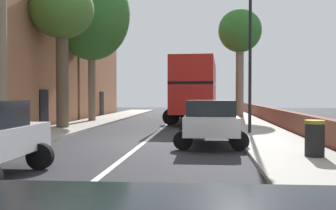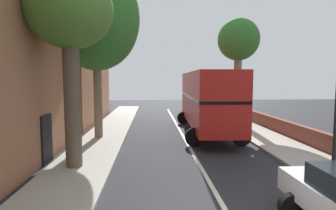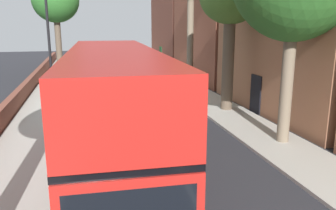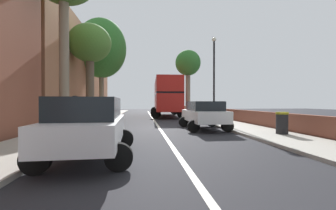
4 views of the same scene
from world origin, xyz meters
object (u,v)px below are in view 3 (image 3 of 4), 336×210
object	(u,v)px
parked_car_white_left_0	(144,69)
parked_car_red_right_1	(84,56)
double_decker_bus	(114,105)
litter_bin_right	(47,82)
parked_car_white_right_3	(86,83)
street_tree_right_1	(55,1)
parked_car_white_right_2	(85,60)
lamppost_right	(49,43)

from	to	relation	value
parked_car_white_left_0	parked_car_red_right_1	xyz separation A→B (m)	(5.00, -13.61, 0.02)
double_decker_bus	litter_bin_right	distance (m)	16.38
parked_car_white_left_0	parked_car_white_right_3	world-z (taller)	parked_car_white_left_0
litter_bin_right	parked_car_white_right_3	bearing A→B (deg)	132.09
parked_car_white_right_3	street_tree_right_1	world-z (taller)	street_tree_right_1
parked_car_white_left_0	parked_car_white_right_2	xyz separation A→B (m)	(5.00, -8.32, 0.00)
parked_car_white_left_0	parked_car_white_right_2	distance (m)	9.70
parked_car_white_right_2	street_tree_right_1	xyz separation A→B (m)	(2.27, 4.10, 5.85)
parked_car_red_right_1	lamppost_right	bearing A→B (deg)	85.66
parked_car_white_right_2	lamppost_right	size ratio (longest dim) A/B	0.73
lamppost_right	litter_bin_right	xyz separation A→B (m)	(1.00, -6.80, -3.18)
lamppost_right	parked_car_white_right_2	bearing A→B (deg)	-95.58
parked_car_white_left_0	lamppost_right	bearing A→B (deg)	56.01
parked_car_white_right_2	litter_bin_right	xyz separation A→B (m)	(2.80, 11.60, -0.33)
double_decker_bus	parked_car_white_left_0	xyz separation A→B (m)	(-4.20, -19.17, -1.40)
double_decker_bus	street_tree_right_1	distance (m)	24.00
parked_car_white_right_3	lamppost_right	distance (m)	5.02
parked_car_white_right_3	litter_bin_right	xyz separation A→B (m)	(2.80, -3.10, -0.30)
parked_car_red_right_1	lamppost_right	distance (m)	23.93
parked_car_red_right_1	lamppost_right	size ratio (longest dim) A/B	0.70
parked_car_white_right_2	parked_car_white_right_3	bearing A→B (deg)	90.01
parked_car_white_left_0	parked_car_white_right_3	distance (m)	8.11
parked_car_red_right_1	street_tree_right_1	world-z (taller)	street_tree_right_1
parked_car_red_right_1	double_decker_bus	bearing A→B (deg)	91.40
parked_car_white_right_2	lamppost_right	xyz separation A→B (m)	(1.80, 18.40, 2.85)
parked_car_white_left_0	street_tree_right_1	world-z (taller)	street_tree_right_1
double_decker_bus	parked_car_white_right_2	xyz separation A→B (m)	(0.80, -27.49, -1.40)
litter_bin_right	lamppost_right	bearing A→B (deg)	98.37
double_decker_bus	parked_car_white_left_0	distance (m)	19.67
parked_car_red_right_1	litter_bin_right	bearing A→B (deg)	80.60
parked_car_red_right_1	parked_car_white_right_3	world-z (taller)	parked_car_red_right_1
street_tree_right_1	parked_car_white_left_0	bearing A→B (deg)	149.88
parked_car_white_left_0	parked_car_red_right_1	distance (m)	14.50
parked_car_white_right_2	lamppost_right	distance (m)	18.71
parked_car_white_right_3	litter_bin_right	bearing A→B (deg)	-47.91
parked_car_white_right_3	lamppost_right	bearing A→B (deg)	64.04
street_tree_right_1	lamppost_right	world-z (taller)	street_tree_right_1
double_decker_bus	parked_car_red_right_1	size ratio (longest dim) A/B	2.46
double_decker_bus	parked_car_white_left_0	bearing A→B (deg)	-102.35
double_decker_bus	litter_bin_right	world-z (taller)	double_decker_bus
parked_car_white_left_0	lamppost_right	world-z (taller)	lamppost_right
parked_car_white_left_0	street_tree_right_1	xyz separation A→B (m)	(7.27, -4.22, 5.85)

